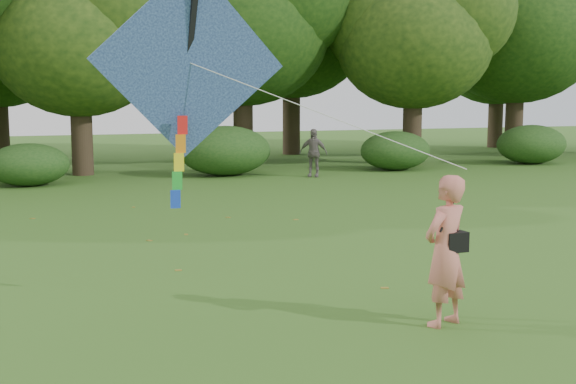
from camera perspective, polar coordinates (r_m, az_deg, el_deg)
name	(u,v)px	position (r m, az deg, el deg)	size (l,w,h in m)	color
ground	(377,320)	(9.83, 7.04, -10.01)	(100.00, 100.00, 0.00)	#265114
man_kite_flyer	(445,251)	(9.53, 12.34, -4.57)	(0.72, 0.47, 1.97)	#D17262
bystander_right	(313,153)	(26.71, 2.00, 3.11)	(1.05, 0.44, 1.78)	slate
crossbody_bag	(455,241)	(9.54, 13.05, -3.78)	(0.43, 0.20, 0.74)	black
flying_kite	(189,65)	(10.22, -7.84, 9.89)	(4.43, 2.66, 3.37)	#2756AC
tree_line	(161,34)	(31.85, -9.97, 12.20)	(54.70, 15.30, 9.48)	#3A2D1E
shrub_band	(126,156)	(26.22, -12.68, 2.77)	(39.15, 3.22, 1.88)	#264919
fallen_leaves	(203,237)	(15.40, -6.75, -3.55)	(9.68, 9.85, 0.01)	olive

